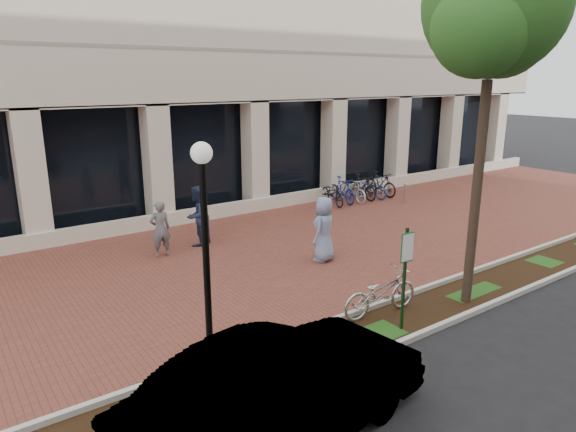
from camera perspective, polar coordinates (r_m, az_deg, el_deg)
ground at (r=15.64m, az=-0.18°, el=-3.78°), size 120.00×120.00×0.00m
brick_plaza at (r=15.64m, az=-0.18°, el=-3.76°), size 40.00×9.00×0.01m
planting_strip at (r=12.07m, az=14.68°, el=-10.23°), size 40.00×1.50×0.01m
curb_plaza_side at (r=12.48m, az=12.04°, el=-8.90°), size 40.00×0.12×0.12m
curb_street_side at (r=11.64m, az=17.57°, el=-11.15°), size 40.00×0.12×0.12m
parking_sign at (r=10.63m, az=12.93°, el=-5.39°), size 0.34×0.07×2.21m
lamppost at (r=8.74m, az=-9.13°, el=-3.47°), size 0.36×0.36×4.09m
street_tree at (r=11.92m, az=21.93°, el=19.98°), size 3.50×2.92×7.95m
locked_bicycle at (r=11.54m, az=10.21°, el=-8.40°), size 2.01×0.86×1.03m
pedestrian_left at (r=15.32m, az=-14.02°, el=-1.39°), size 0.62×0.42×1.66m
pedestrian_mid at (r=16.06m, az=-10.04°, el=-0.00°), size 1.14×1.07×1.88m
pedestrian_right at (r=14.52m, az=4.03°, el=-1.47°), size 1.08×0.93×1.86m
bollard at (r=21.81m, az=12.88°, el=2.53°), size 0.12×0.12×0.88m
bike_rack_cluster at (r=22.01m, az=7.65°, el=3.06°), size 3.56×1.94×1.08m
sedan_near_curb at (r=7.65m, az=-0.66°, el=-18.96°), size 4.98×2.32×1.58m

